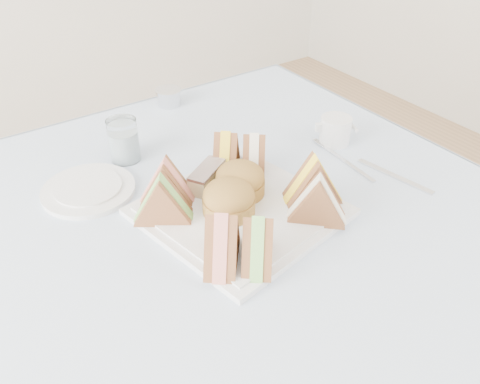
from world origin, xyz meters
TOP-DOWN VIEW (x-y plane):
  - table at (0.00, 0.00)m, footprint 0.90×0.90m
  - tablecloth at (0.00, 0.00)m, footprint 1.02×1.02m
  - serving_plate at (0.01, -0.03)m, footprint 0.36×0.36m
  - sandwich_fl_a at (-0.09, -0.12)m, footprint 0.10×0.11m
  - sandwich_fl_b at (-0.05, -0.15)m, footprint 0.10×0.11m
  - sandwich_fr_a at (0.13, -0.08)m, footprint 0.12×0.09m
  - sandwich_fr_b at (0.10, -0.13)m, footprint 0.11×0.11m
  - sandwich_bl_a at (-0.12, 0.02)m, footprint 0.11×0.10m
  - sandwich_bl_b at (-0.09, 0.07)m, footprint 0.11×0.10m
  - sandwich_br_a at (0.10, 0.07)m, footprint 0.09×0.10m
  - sandwich_br_b at (0.06, 0.10)m, footprint 0.10×0.10m
  - scone_left at (-0.02, -0.03)m, footprint 0.10×0.10m
  - scone_right at (0.03, 0.01)m, footprint 0.12×0.12m
  - pastry_slice at (-0.01, 0.07)m, footprint 0.10×0.08m
  - side_plate at (-0.19, 0.20)m, footprint 0.23×0.23m
  - water_glass at (-0.08, 0.27)m, footprint 0.08×0.08m
  - tea_strainer at (0.12, 0.45)m, footprint 0.08×0.08m
  - knife at (0.33, -0.10)m, footprint 0.04×0.17m
  - fork at (0.29, -0.02)m, footprint 0.02×0.16m
  - creamer_jug at (0.33, 0.07)m, footprint 0.09×0.09m

SIDE VIEW (x-z plane):
  - table at x=0.00m, z-range 0.00..0.74m
  - tablecloth at x=0.00m, z-range 0.74..0.75m
  - knife at x=0.33m, z-range 0.75..0.75m
  - fork at x=0.29m, z-range 0.75..0.75m
  - side_plate at x=-0.19m, z-range 0.75..0.76m
  - serving_plate at x=0.01m, z-range 0.75..0.76m
  - tea_strainer at x=0.12m, z-range 0.75..0.78m
  - creamer_jug at x=0.33m, z-range 0.75..0.81m
  - pastry_slice at x=-0.01m, z-range 0.76..0.80m
  - scone_right at x=0.03m, z-range 0.76..0.82m
  - scone_left at x=-0.02m, z-range 0.76..0.82m
  - water_glass at x=-0.08m, z-range 0.75..0.84m
  - sandwich_br_a at x=0.10m, z-range 0.76..0.84m
  - sandwich_br_b at x=0.06m, z-range 0.76..0.84m
  - sandwich_fl_b at x=-0.05m, z-range 0.76..0.85m
  - sandwich_bl_b at x=-0.09m, z-range 0.76..0.85m
  - sandwich_fr_b at x=0.10m, z-range 0.76..0.85m
  - sandwich_bl_a at x=-0.12m, z-range 0.76..0.85m
  - sandwich_fl_a at x=-0.09m, z-range 0.76..0.85m
  - sandwich_fr_a at x=0.13m, z-range 0.76..0.85m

